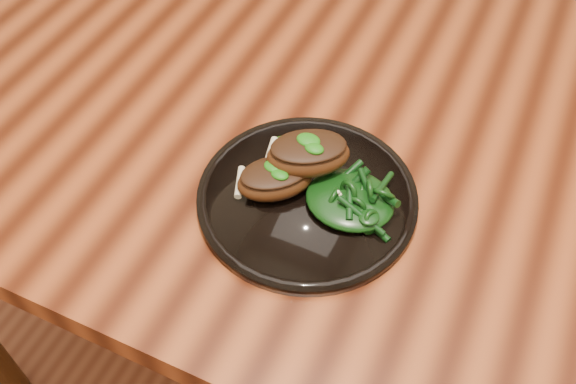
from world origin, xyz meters
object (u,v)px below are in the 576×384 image
(plate, at_px, (307,198))
(greens_heap, at_px, (350,196))
(desk, at_px, (454,195))
(lamb_chop_front, at_px, (275,178))

(plate, bearing_deg, greens_heap, 5.19)
(desk, xyz_separation_m, lamb_chop_front, (-0.19, -0.17, 0.12))
(desk, distance_m, greens_heap, 0.22)
(desk, distance_m, plate, 0.24)
(lamb_chop_front, xyz_separation_m, greens_heap, (0.09, 0.01, -0.00))
(plate, relative_size, greens_heap, 2.50)
(plate, height_order, lamb_chop_front, lamb_chop_front)
(lamb_chop_front, bearing_deg, greens_heap, 9.05)
(desk, xyz_separation_m, plate, (-0.15, -0.16, 0.09))
(plate, distance_m, lamb_chop_front, 0.05)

